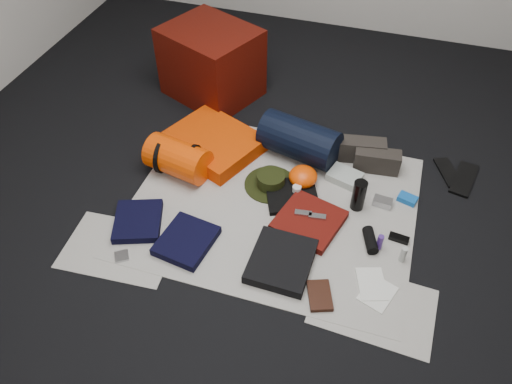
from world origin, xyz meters
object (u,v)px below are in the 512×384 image
(navy_duffel, at_px, (299,140))
(stuff_sack, at_px, (178,159))
(water_bottle, at_px, (359,195))
(paperback_book, at_px, (320,295))
(red_cabinet, at_px, (211,63))
(sleeping_pad, at_px, (213,142))
(compact_camera, at_px, (382,202))

(navy_duffel, bearing_deg, stuff_sack, -136.89)
(water_bottle, bearing_deg, stuff_sack, -178.20)
(water_bottle, height_order, paperback_book, water_bottle)
(red_cabinet, height_order, sleeping_pad, red_cabinet)
(navy_duffel, distance_m, paperback_book, 1.06)
(compact_camera, bearing_deg, red_cabinet, 155.43)
(stuff_sack, relative_size, water_bottle, 1.93)
(stuff_sack, distance_m, compact_camera, 1.23)
(paperback_book, bearing_deg, water_bottle, 63.36)
(stuff_sack, xyz_separation_m, paperback_book, (1.02, -0.62, -0.10))
(navy_duffel, distance_m, compact_camera, 0.64)
(water_bottle, distance_m, compact_camera, 0.17)
(red_cabinet, xyz_separation_m, stuff_sack, (0.11, -0.86, -0.13))
(water_bottle, relative_size, compact_camera, 1.81)
(navy_duffel, height_order, water_bottle, navy_duffel)
(stuff_sack, height_order, water_bottle, stuff_sack)
(paperback_book, bearing_deg, sleeping_pad, 114.97)
(compact_camera, bearing_deg, sleeping_pad, 176.46)
(red_cabinet, distance_m, compact_camera, 1.55)
(red_cabinet, xyz_separation_m, compact_camera, (1.33, -0.77, -0.22))
(red_cabinet, xyz_separation_m, navy_duffel, (0.77, -0.49, -0.12))
(sleeping_pad, relative_size, paperback_book, 3.23)
(compact_camera, bearing_deg, water_bottle, -150.34)
(navy_duffel, xyz_separation_m, compact_camera, (0.57, -0.27, -0.11))
(water_bottle, relative_size, paperback_book, 1.13)
(stuff_sack, bearing_deg, navy_duffel, 29.37)
(compact_camera, relative_size, paperback_book, 0.62)
(paperback_book, bearing_deg, navy_duffel, 89.56)
(sleeping_pad, relative_size, navy_duffel, 1.14)
(red_cabinet, bearing_deg, paperback_book, -29.34)
(red_cabinet, relative_size, navy_duffel, 1.23)
(compact_camera, xyz_separation_m, paperback_book, (-0.21, -0.71, -0.01))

